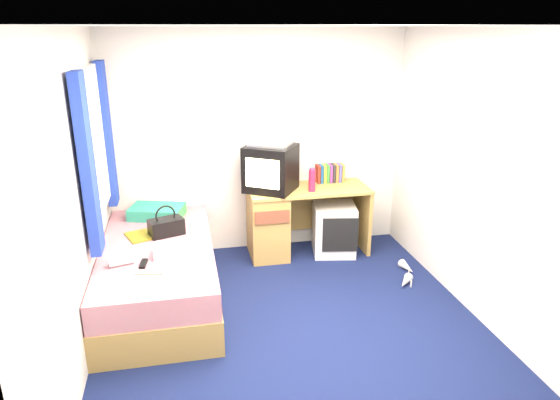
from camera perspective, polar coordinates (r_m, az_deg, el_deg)
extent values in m
plane|color=#0C1438|center=(4.35, 1.48, -14.23)|extent=(3.40, 3.40, 0.00)
plane|color=white|center=(3.63, 1.82, 19.28)|extent=(3.40, 3.40, 0.00)
plane|color=silver|center=(5.43, -2.44, 6.47)|extent=(3.20, 0.00, 3.20)
plane|color=silver|center=(2.34, 11.25, -11.89)|extent=(3.20, 0.00, 3.20)
plane|color=silver|center=(3.81, -22.53, -0.59)|extent=(0.00, 3.40, 3.40)
plane|color=silver|center=(4.45, 22.15, 2.18)|extent=(0.00, 3.40, 3.40)
cube|color=#B08D49|center=(4.80, -13.54, -9.28)|extent=(1.00, 2.00, 0.30)
cube|color=brown|center=(4.44, -7.10, -11.17)|extent=(0.02, 0.70, 0.18)
cube|color=silver|center=(4.68, -13.79, -6.36)|extent=(0.98, 1.98, 0.24)
cube|color=#18719D|center=(5.27, -13.87, -1.32)|extent=(0.60, 0.47, 0.12)
cube|color=#B08D49|center=(5.39, 3.28, 1.22)|extent=(1.30, 0.55, 0.03)
cube|color=#B08D49|center=(5.42, -1.40, -2.84)|extent=(0.40, 0.52, 0.72)
cube|color=#B08D49|center=(5.70, 9.35, -2.00)|extent=(0.04, 0.52, 0.72)
cube|color=#B08D49|center=(5.77, 5.01, -0.57)|extent=(0.78, 0.03, 0.55)
cube|color=silver|center=(5.56, 6.17, -3.29)|extent=(0.52, 0.52, 0.56)
cube|color=black|center=(5.25, -1.06, 3.68)|extent=(0.65, 0.64, 0.48)
cube|color=#F6E39B|center=(5.05, -2.02, 3.04)|extent=(0.32, 0.21, 0.30)
cube|color=silver|center=(5.18, -1.08, 6.68)|extent=(0.51, 0.46, 0.08)
cube|color=maroon|center=(5.56, 4.33, 3.00)|extent=(0.03, 0.13, 0.20)
cube|color=navy|center=(5.57, 4.68, 3.02)|extent=(0.03, 0.13, 0.20)
cube|color=gold|center=(5.58, 5.03, 3.04)|extent=(0.03, 0.13, 0.20)
cube|color=#337F33|center=(5.59, 5.37, 3.05)|extent=(0.03, 0.13, 0.20)
cube|color=#7F337F|center=(5.60, 5.72, 3.07)|extent=(0.03, 0.13, 0.20)
cube|color=#262626|center=(5.61, 6.06, 3.09)|extent=(0.03, 0.13, 0.20)
cube|color=#B26633|center=(5.62, 6.40, 3.11)|extent=(0.03, 0.13, 0.20)
cube|color=#4C4C99|center=(5.63, 6.74, 3.13)|extent=(0.03, 0.13, 0.20)
cube|color=olive|center=(5.64, 7.08, 3.14)|extent=(0.03, 0.13, 0.20)
cube|color=black|center=(5.66, 7.07, 2.88)|extent=(0.02, 0.12, 0.14)
cylinder|color=red|center=(5.25, 3.68, 2.21)|extent=(0.08, 0.08, 0.23)
cylinder|color=silver|center=(5.39, 1.30, 2.43)|extent=(0.06, 0.06, 0.18)
cube|color=black|center=(4.80, -12.87, -3.02)|extent=(0.35, 0.27, 0.16)
torus|color=black|center=(4.76, -12.97, -1.70)|extent=(0.19, 0.08, 0.19)
cube|color=white|center=(4.38, -12.32, -5.66)|extent=(0.29, 0.25, 0.09)
cube|color=yellow|center=(4.84, -15.77, -3.99)|extent=(0.30, 0.34, 0.01)
cylinder|color=silver|center=(4.32, -17.68, -6.69)|extent=(0.21, 0.12, 0.07)
cube|color=gold|center=(4.14, -14.70, -8.02)|extent=(0.23, 0.10, 0.01)
cube|color=black|center=(4.29, -15.34, -7.02)|extent=(0.07, 0.16, 0.02)
cube|color=silver|center=(4.60, -20.75, 6.09)|extent=(0.02, 0.90, 1.10)
cube|color=white|center=(4.51, -21.52, 13.41)|extent=(0.06, 1.06, 0.08)
cube|color=white|center=(4.75, -19.80, -0.83)|extent=(0.06, 1.06, 0.08)
cube|color=navy|center=(4.03, -21.16, 3.61)|extent=(0.08, 0.24, 1.40)
cube|color=navy|center=(5.17, -19.20, 7.04)|extent=(0.08, 0.24, 1.40)
cone|color=silver|center=(5.36, 14.33, -7.49)|extent=(0.11, 0.23, 0.09)
cone|color=silver|center=(5.08, 14.13, -9.03)|extent=(0.21, 0.22, 0.09)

